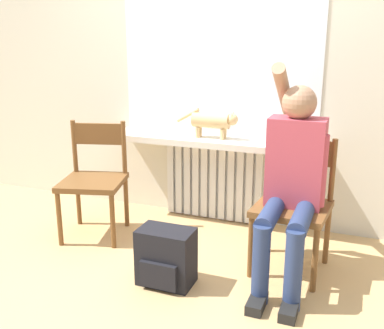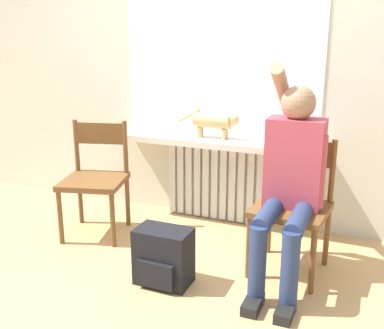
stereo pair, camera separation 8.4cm
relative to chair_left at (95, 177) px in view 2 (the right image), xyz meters
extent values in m
plane|color=tan|center=(0.75, -0.53, -0.45)|extent=(12.00, 12.00, 0.00)
cube|color=beige|center=(0.75, 0.70, 0.90)|extent=(7.00, 0.06, 2.70)
cube|color=silver|center=(0.75, 0.63, -0.12)|extent=(0.83, 0.05, 0.65)
cube|color=silver|center=(0.37, 0.59, -0.12)|extent=(0.05, 0.03, 0.63)
cube|color=silver|center=(0.44, 0.59, -0.12)|extent=(0.05, 0.03, 0.63)
cube|color=silver|center=(0.52, 0.59, -0.12)|extent=(0.05, 0.03, 0.63)
cube|color=silver|center=(0.59, 0.59, -0.12)|extent=(0.05, 0.03, 0.63)
cube|color=silver|center=(0.67, 0.59, -0.12)|extent=(0.05, 0.03, 0.63)
cube|color=silver|center=(0.75, 0.59, -0.12)|extent=(0.05, 0.03, 0.63)
cube|color=silver|center=(0.82, 0.59, -0.12)|extent=(0.05, 0.03, 0.63)
cube|color=silver|center=(0.90, 0.59, -0.12)|extent=(0.05, 0.03, 0.63)
cube|color=silver|center=(0.97, 0.59, -0.12)|extent=(0.05, 0.03, 0.63)
cube|color=silver|center=(1.05, 0.59, -0.12)|extent=(0.05, 0.03, 0.63)
cube|color=silver|center=(1.12, 0.59, -0.12)|extent=(0.05, 0.03, 0.63)
cube|color=silver|center=(0.75, 0.52, 0.23)|extent=(1.66, 0.30, 0.05)
cube|color=white|center=(0.75, 0.66, 0.94)|extent=(1.59, 0.01, 1.36)
cube|color=brown|center=(0.01, -0.04, -0.02)|extent=(0.55, 0.55, 0.04)
cylinder|color=brown|center=(-0.13, -0.28, -0.24)|extent=(0.04, 0.04, 0.40)
cylinder|color=brown|center=(0.25, -0.18, -0.24)|extent=(0.04, 0.04, 0.40)
cylinder|color=brown|center=(-0.23, 0.10, -0.24)|extent=(0.04, 0.04, 0.40)
cylinder|color=brown|center=(0.15, 0.20, -0.24)|extent=(0.04, 0.04, 0.40)
cylinder|color=brown|center=(-0.23, 0.10, 0.20)|extent=(0.04, 0.04, 0.41)
cylinder|color=brown|center=(0.15, 0.20, 0.20)|extent=(0.04, 0.04, 0.41)
cube|color=brown|center=(-0.04, 0.15, 0.30)|extent=(0.39, 0.13, 0.16)
cube|color=brown|center=(1.48, -0.04, -0.02)|extent=(0.48, 0.48, 0.04)
cylinder|color=brown|center=(1.27, -0.22, -0.24)|extent=(0.04, 0.04, 0.40)
cylinder|color=brown|center=(1.66, -0.25, -0.24)|extent=(0.04, 0.04, 0.40)
cylinder|color=brown|center=(1.30, 0.17, -0.24)|extent=(0.04, 0.04, 0.40)
cylinder|color=brown|center=(1.69, 0.14, -0.24)|extent=(0.04, 0.04, 0.40)
cylinder|color=brown|center=(1.30, 0.17, 0.20)|extent=(0.04, 0.04, 0.41)
cylinder|color=brown|center=(1.69, 0.14, 0.20)|extent=(0.04, 0.04, 0.41)
cube|color=brown|center=(1.50, 0.16, 0.30)|extent=(0.40, 0.06, 0.16)
cylinder|color=navy|center=(1.39, -0.25, 0.01)|extent=(0.11, 0.47, 0.11)
cylinder|color=navy|center=(1.57, -0.25, 0.01)|extent=(0.11, 0.47, 0.11)
cylinder|color=navy|center=(1.39, -0.48, -0.21)|extent=(0.10, 0.10, 0.47)
cylinder|color=navy|center=(1.57, -0.48, -0.21)|extent=(0.10, 0.10, 0.47)
cube|color=black|center=(1.39, -0.54, -0.42)|extent=(0.09, 0.20, 0.06)
cube|color=black|center=(1.57, -0.54, -0.42)|extent=(0.09, 0.20, 0.06)
cube|color=#B74251|center=(1.48, -0.02, 0.27)|extent=(0.34, 0.20, 0.55)
sphere|color=#A87A5B|center=(1.48, -0.02, 0.64)|extent=(0.21, 0.21, 0.21)
cylinder|color=#A87A5B|center=(1.36, 0.12, 0.69)|extent=(0.08, 0.50, 0.38)
cylinder|color=#B74251|center=(1.63, -0.06, 0.25)|extent=(0.08, 0.08, 0.44)
cylinder|color=#DBB77A|center=(0.74, 0.53, 0.40)|extent=(0.29, 0.12, 0.12)
sphere|color=#DBB77A|center=(0.91, 0.53, 0.41)|extent=(0.09, 0.09, 0.09)
cone|color=#DBB77A|center=(0.91, 0.50, 0.45)|extent=(0.03, 0.03, 0.03)
cone|color=#DBB77A|center=(0.91, 0.55, 0.45)|extent=(0.03, 0.03, 0.03)
cylinder|color=#DBB77A|center=(0.84, 0.50, 0.30)|extent=(0.03, 0.03, 0.08)
cylinder|color=#DBB77A|center=(0.84, 0.56, 0.30)|extent=(0.03, 0.03, 0.08)
cylinder|color=#DBB77A|center=(0.64, 0.50, 0.30)|extent=(0.03, 0.03, 0.08)
cylinder|color=#DBB77A|center=(0.64, 0.56, 0.30)|extent=(0.03, 0.03, 0.08)
cylinder|color=#DBB77A|center=(0.55, 0.53, 0.43)|extent=(0.19, 0.03, 0.13)
cube|color=black|center=(0.81, -0.48, -0.27)|extent=(0.33, 0.21, 0.35)
cube|color=black|center=(0.81, -0.60, -0.34)|extent=(0.23, 0.03, 0.16)
camera|label=1|loc=(1.85, -2.72, 1.01)|focal=42.00mm
camera|label=2|loc=(1.93, -2.69, 1.01)|focal=42.00mm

